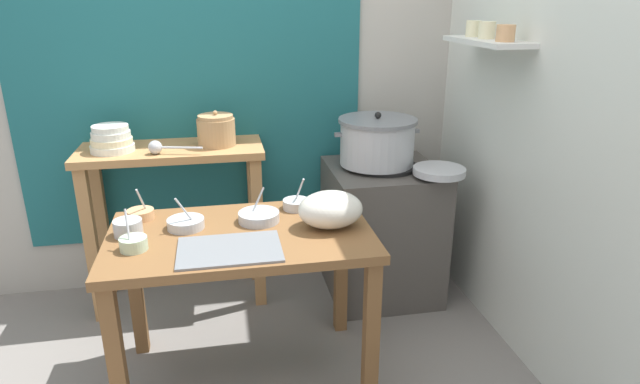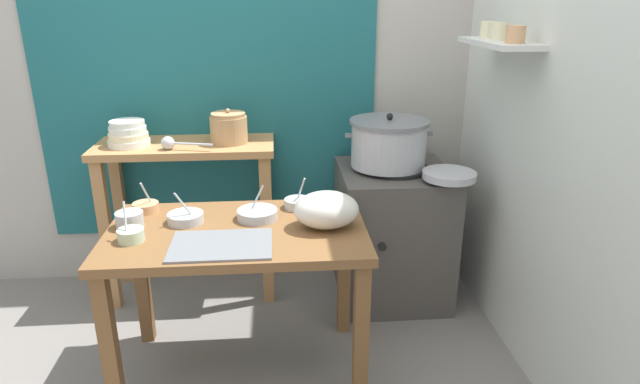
{
  "view_description": "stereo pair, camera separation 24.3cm",
  "coord_description": "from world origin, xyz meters",
  "px_view_note": "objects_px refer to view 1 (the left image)",
  "views": [
    {
      "loc": [
        -0.01,
        -2.02,
        1.65
      ],
      "look_at": [
        0.42,
        0.22,
        0.82
      ],
      "focal_mm": 30.28,
      "sensor_mm": 36.0,
      "label": 1
    },
    {
      "loc": [
        0.23,
        -2.05,
        1.65
      ],
      "look_at": [
        0.42,
        0.22,
        0.82
      ],
      "focal_mm": 30.28,
      "sensor_mm": 36.0,
      "label": 2
    }
  ],
  "objects_px": {
    "prep_bowl_2": "(186,223)",
    "stove_block": "(381,230)",
    "prep_bowl_1": "(296,204)",
    "steamer_pot": "(377,141)",
    "clay_pot": "(216,130)",
    "wide_pan": "(439,171)",
    "serving_tray": "(229,250)",
    "prep_bowl_0": "(133,243)",
    "bowl_stack_enamel": "(112,139)",
    "ladle": "(157,147)",
    "prep_table": "(242,256)",
    "plastic_bag": "(330,209)",
    "back_shelf_table": "(175,187)",
    "prep_bowl_4": "(128,227)",
    "prep_bowl_5": "(259,216)",
    "prep_bowl_3": "(141,214)"
  },
  "relations": [
    {
      "from": "bowl_stack_enamel",
      "to": "wide_pan",
      "type": "distance_m",
      "value": 1.69
    },
    {
      "from": "back_shelf_table",
      "to": "wide_pan",
      "type": "relative_size",
      "value": 3.54
    },
    {
      "from": "bowl_stack_enamel",
      "to": "prep_bowl_2",
      "type": "bearing_deg",
      "value": -59.9
    },
    {
      "from": "steamer_pot",
      "to": "clay_pot",
      "type": "xyz_separation_m",
      "value": [
        -0.86,
        0.11,
        0.07
      ]
    },
    {
      "from": "bowl_stack_enamel",
      "to": "prep_bowl_1",
      "type": "relative_size",
      "value": 1.45
    },
    {
      "from": "prep_table",
      "to": "serving_tray",
      "type": "height_order",
      "value": "serving_tray"
    },
    {
      "from": "stove_block",
      "to": "prep_bowl_5",
      "type": "relative_size",
      "value": 4.35
    },
    {
      "from": "clay_pot",
      "to": "steamer_pot",
      "type": "bearing_deg",
      "value": -7.32
    },
    {
      "from": "back_shelf_table",
      "to": "prep_bowl_5",
      "type": "distance_m",
      "value": 0.78
    },
    {
      "from": "bowl_stack_enamel",
      "to": "ladle",
      "type": "distance_m",
      "value": 0.25
    },
    {
      "from": "steamer_pot",
      "to": "prep_bowl_2",
      "type": "xyz_separation_m",
      "value": [
        -1.01,
        -0.56,
        -0.16
      ]
    },
    {
      "from": "prep_bowl_5",
      "to": "ladle",
      "type": "bearing_deg",
      "value": 130.31
    },
    {
      "from": "serving_tray",
      "to": "prep_bowl_0",
      "type": "xyz_separation_m",
      "value": [
        -0.36,
        0.08,
        0.02
      ]
    },
    {
      "from": "prep_bowl_2",
      "to": "stove_block",
      "type": "bearing_deg",
      "value": 27.47
    },
    {
      "from": "steamer_pot",
      "to": "bowl_stack_enamel",
      "type": "relative_size",
      "value": 2.16
    },
    {
      "from": "ladle",
      "to": "prep_bowl_2",
      "type": "height_order",
      "value": "ladle"
    },
    {
      "from": "bowl_stack_enamel",
      "to": "prep_bowl_2",
      "type": "height_order",
      "value": "bowl_stack_enamel"
    },
    {
      "from": "wide_pan",
      "to": "prep_bowl_2",
      "type": "bearing_deg",
      "value": -165.91
    },
    {
      "from": "wide_pan",
      "to": "prep_bowl_2",
      "type": "relative_size",
      "value": 1.74
    },
    {
      "from": "prep_table",
      "to": "prep_bowl_5",
      "type": "bearing_deg",
      "value": 49.36
    },
    {
      "from": "back_shelf_table",
      "to": "prep_bowl_5",
      "type": "bearing_deg",
      "value": -58.54
    },
    {
      "from": "prep_bowl_1",
      "to": "steamer_pot",
      "type": "bearing_deg",
      "value": 40.15
    },
    {
      "from": "stove_block",
      "to": "plastic_bag",
      "type": "bearing_deg",
      "value": -124.21
    },
    {
      "from": "stove_block",
      "to": "clay_pot",
      "type": "relative_size",
      "value": 3.91
    },
    {
      "from": "stove_block",
      "to": "serving_tray",
      "type": "height_order",
      "value": "stove_block"
    },
    {
      "from": "prep_table",
      "to": "prep_bowl_0",
      "type": "xyz_separation_m",
      "value": [
        -0.42,
        -0.09,
        0.14
      ]
    },
    {
      "from": "bowl_stack_enamel",
      "to": "prep_bowl_2",
      "type": "distance_m",
      "value": 0.79
    },
    {
      "from": "stove_block",
      "to": "prep_table",
      "type": "bearing_deg",
      "value": -142.49
    },
    {
      "from": "prep_table",
      "to": "prep_bowl_2",
      "type": "relative_size",
      "value": 7.04
    },
    {
      "from": "prep_bowl_4",
      "to": "plastic_bag",
      "type": "bearing_deg",
      "value": -4.83
    },
    {
      "from": "clay_pot",
      "to": "wide_pan",
      "type": "distance_m",
      "value": 1.19
    },
    {
      "from": "prep_bowl_0",
      "to": "prep_bowl_3",
      "type": "relative_size",
      "value": 1.06
    },
    {
      "from": "back_shelf_table",
      "to": "ladle",
      "type": "bearing_deg",
      "value": -114.02
    },
    {
      "from": "plastic_bag",
      "to": "ladle",
      "type": "bearing_deg",
      "value": 139.01
    },
    {
      "from": "prep_table",
      "to": "prep_bowl_1",
      "type": "relative_size",
      "value": 7.27
    },
    {
      "from": "prep_table",
      "to": "plastic_bag",
      "type": "relative_size",
      "value": 3.96
    },
    {
      "from": "clay_pot",
      "to": "plastic_bag",
      "type": "height_order",
      "value": "clay_pot"
    },
    {
      "from": "steamer_pot",
      "to": "wide_pan",
      "type": "relative_size",
      "value": 1.74
    },
    {
      "from": "wide_pan",
      "to": "prep_bowl_4",
      "type": "distance_m",
      "value": 1.54
    },
    {
      "from": "prep_table",
      "to": "serving_tray",
      "type": "bearing_deg",
      "value": -107.21
    },
    {
      "from": "clay_pot",
      "to": "prep_bowl_5",
      "type": "bearing_deg",
      "value": -76.22
    },
    {
      "from": "ladle",
      "to": "prep_bowl_1",
      "type": "xyz_separation_m",
      "value": [
        0.64,
        -0.42,
        -0.19
      ]
    },
    {
      "from": "steamer_pot",
      "to": "prep_bowl_3",
      "type": "height_order",
      "value": "steamer_pot"
    },
    {
      "from": "back_shelf_table",
      "to": "stove_block",
      "type": "distance_m",
      "value": 1.18
    },
    {
      "from": "prep_bowl_2",
      "to": "steamer_pot",
      "type": "bearing_deg",
      "value": 29.27
    },
    {
      "from": "prep_bowl_1",
      "to": "prep_bowl_4",
      "type": "bearing_deg",
      "value": -167.26
    },
    {
      "from": "steamer_pot",
      "to": "serving_tray",
      "type": "relative_size",
      "value": 1.18
    },
    {
      "from": "prep_table",
      "to": "ladle",
      "type": "bearing_deg",
      "value": 120.23
    },
    {
      "from": "bowl_stack_enamel",
      "to": "serving_tray",
      "type": "height_order",
      "value": "bowl_stack_enamel"
    },
    {
      "from": "steamer_pot",
      "to": "prep_bowl_3",
      "type": "relative_size",
      "value": 3.06
    }
  ]
}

